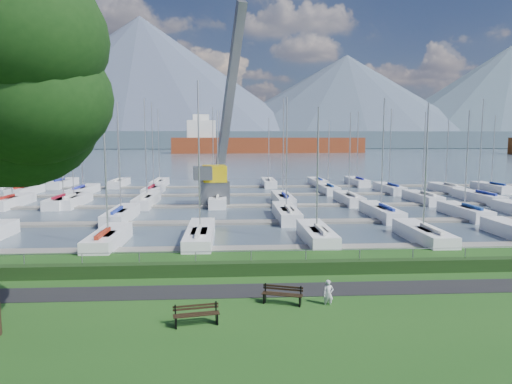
{
  "coord_description": "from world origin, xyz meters",
  "views": [
    {
      "loc": [
        -2.2,
        -24.14,
        7.29
      ],
      "look_at": [
        0.0,
        12.0,
        3.0
      ],
      "focal_mm": 32.0,
      "sensor_mm": 36.0,
      "label": 1
    }
  ],
  "objects": [
    {
      "name": "mountains",
      "position": [
        7.35,
        404.62,
        46.68
      ],
      "size": [
        1190.0,
        360.0,
        115.0
      ],
      "color": "#465267",
      "rests_on": "water"
    },
    {
      "name": "water",
      "position": [
        0.0,
        260.0,
        -0.4
      ],
      "size": [
        800.0,
        540.0,
        0.2
      ],
      "primitive_type": "cube",
      "color": "#425160"
    },
    {
      "name": "bench_right",
      "position": [
        0.15,
        -4.8,
        0.42
      ],
      "size": [
        1.84,
        0.95,
        0.85
      ],
      "rotation": [
        0.0,
        0.0,
        -0.31
      ],
      "color": "black",
      "rests_on": "grass"
    },
    {
      "name": "docks",
      "position": [
        0.0,
        26.0,
        -0.22
      ],
      "size": [
        90.0,
        41.6,
        0.25
      ],
      "color": "slate",
      "rests_on": "water"
    },
    {
      "name": "sailboat_fleet",
      "position": [
        -2.29,
        29.03,
        5.41
      ],
      "size": [
        75.15,
        50.06,
        12.92
      ],
      "color": "silver",
      "rests_on": "water"
    },
    {
      "name": "cargo_ship_mid",
      "position": [
        14.12,
        211.92,
        3.55
      ],
      "size": [
        100.01,
        27.62,
        21.5
      ],
      "rotation": [
        0.0,
        0.0,
        0.1
      ],
      "color": "maroon",
      "rests_on": "water"
    },
    {
      "name": "person",
      "position": [
        2.15,
        -5.02,
        0.63
      ],
      "size": [
        0.46,
        0.31,
        1.26
      ],
      "primitive_type": "imported",
      "rotation": [
        0.0,
        0.0,
        0.02
      ],
      "color": "#BAB9C0",
      "rests_on": "grass"
    },
    {
      "name": "fence",
      "position": [
        0.0,
        0.0,
        1.2
      ],
      "size": [
        80.0,
        0.04,
        0.04
      ],
      "primitive_type": "cylinder",
      "rotation": [
        0.0,
        1.57,
        0.0
      ],
      "color": "gray",
      "rests_on": "grass"
    },
    {
      "name": "path",
      "position": [
        0.0,
        -3.0,
        0.01
      ],
      "size": [
        160.0,
        2.0,
        0.04
      ],
      "primitive_type": "cube",
      "color": "black",
      "rests_on": "grass"
    },
    {
      "name": "crane",
      "position": [
        -3.35,
        28.86,
        5.33
      ],
      "size": [
        6.14,
        13.23,
        22.35
      ],
      "rotation": [
        0.0,
        0.0,
        0.11
      ],
      "color": "#5A5D62",
      "rests_on": "water"
    },
    {
      "name": "foothill",
      "position": [
        0.0,
        330.0,
        6.0
      ],
      "size": [
        900.0,
        80.0,
        12.0
      ],
      "primitive_type": "cube",
      "color": "#475A68",
      "rests_on": "water"
    },
    {
      "name": "hedge",
      "position": [
        0.0,
        -0.4,
        0.35
      ],
      "size": [
        80.0,
        0.7,
        0.7
      ],
      "primitive_type": "cube",
      "color": "black",
      "rests_on": "grass"
    },
    {
      "name": "bench_left",
      "position": [
        -3.49,
        -6.88,
        0.42
      ],
      "size": [
        1.85,
        0.74,
        0.85
      ],
      "rotation": [
        0.0,
        0.0,
        0.18
      ],
      "color": "black",
      "rests_on": "grass"
    }
  ]
}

